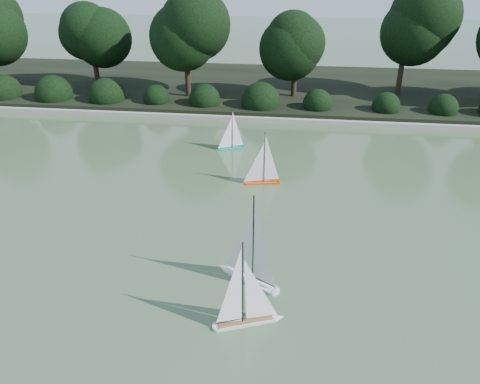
% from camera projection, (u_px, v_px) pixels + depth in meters
% --- Properties ---
extents(ground, '(80.00, 80.00, 0.00)m').
position_uv_depth(ground, '(217.00, 285.00, 8.13)').
color(ground, '#34492C').
rests_on(ground, ground).
extents(pond_coping, '(40.00, 0.35, 0.18)m').
position_uv_depth(pond_coping, '(262.00, 119.00, 16.05)').
color(pond_coping, gray).
rests_on(pond_coping, ground).
extents(far_bank, '(40.00, 8.00, 0.30)m').
position_uv_depth(far_bank, '(270.00, 88.00, 19.56)').
color(far_bank, black).
rests_on(far_bank, ground).
extents(tree_line, '(26.31, 3.93, 4.39)m').
position_uv_depth(tree_line, '(303.00, 32.00, 16.91)').
color(tree_line, black).
rests_on(tree_line, ground).
extents(shrub_hedge, '(29.10, 1.10, 1.10)m').
position_uv_depth(shrub_hedge, '(264.00, 102.00, 16.68)').
color(shrub_hedge, black).
rests_on(shrub_hedge, ground).
extents(sailboat_white_a, '(1.22, 0.84, 1.81)m').
position_uv_depth(sailboat_white_a, '(246.00, 265.00, 8.17)').
color(sailboat_white_a, white).
rests_on(sailboat_white_a, ground).
extents(sailboat_white_b, '(1.14, 0.58, 1.59)m').
position_uv_depth(sailboat_white_b, '(251.00, 310.00, 7.19)').
color(sailboat_white_b, silver).
rests_on(sailboat_white_b, ground).
extents(sailboat_orange, '(1.06, 0.36, 1.44)m').
position_uv_depth(sailboat_orange, '(259.00, 175.00, 11.64)').
color(sailboat_orange, '#F14206').
rests_on(sailboat_orange, ground).
extents(sailboat_teal, '(0.90, 0.47, 1.26)m').
position_uv_depth(sailboat_teal, '(229.00, 143.00, 13.73)').
color(sailboat_teal, '#069A8C').
rests_on(sailboat_teal, ground).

